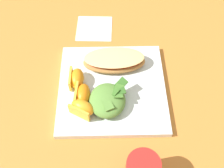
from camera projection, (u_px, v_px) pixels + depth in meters
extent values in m
plane|color=#C67A33|center=(112.00, 90.00, 0.74)|extent=(3.00, 3.00, 0.00)
cube|color=silver|center=(112.00, 88.00, 0.73)|extent=(0.28, 0.28, 0.02)
ellipsoid|color=#B77F42|center=(114.00, 62.00, 0.76)|extent=(0.08, 0.17, 0.03)
ellipsoid|color=#B22D19|center=(114.00, 59.00, 0.75)|extent=(0.07, 0.16, 0.01)
ellipsoid|color=#EAD184|center=(114.00, 58.00, 0.74)|extent=(0.08, 0.16, 0.01)
ellipsoid|color=#5B8E3D|center=(107.00, 100.00, 0.68)|extent=(0.10, 0.09, 0.04)
cube|color=#336023|center=(121.00, 84.00, 0.69)|extent=(0.04, 0.04, 0.02)
cube|color=#4C8433|center=(119.00, 90.00, 0.68)|extent=(0.03, 0.03, 0.02)
cube|color=#336023|center=(120.00, 89.00, 0.68)|extent=(0.04, 0.03, 0.01)
cube|color=#5B8E3D|center=(112.00, 90.00, 0.69)|extent=(0.04, 0.03, 0.01)
cube|color=#5B8E3D|center=(108.00, 104.00, 0.65)|extent=(0.04, 0.03, 0.00)
cube|color=#4C8433|center=(118.00, 94.00, 0.67)|extent=(0.03, 0.02, 0.01)
cube|color=#3D7028|center=(111.00, 91.00, 0.68)|extent=(0.04, 0.04, 0.01)
ellipsoid|color=orange|center=(77.00, 78.00, 0.72)|extent=(0.06, 0.04, 0.04)
cube|color=gold|center=(71.00, 78.00, 0.72)|extent=(0.06, 0.01, 0.03)
ellipsoid|color=orange|center=(83.00, 94.00, 0.69)|extent=(0.06, 0.04, 0.04)
cube|color=gold|center=(77.00, 94.00, 0.69)|extent=(0.06, 0.01, 0.03)
ellipsoid|color=orange|center=(83.00, 107.00, 0.67)|extent=(0.06, 0.07, 0.04)
cube|color=gold|center=(79.00, 113.00, 0.66)|extent=(0.03, 0.05, 0.03)
cube|color=white|center=(94.00, 28.00, 0.87)|extent=(0.11, 0.11, 0.00)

